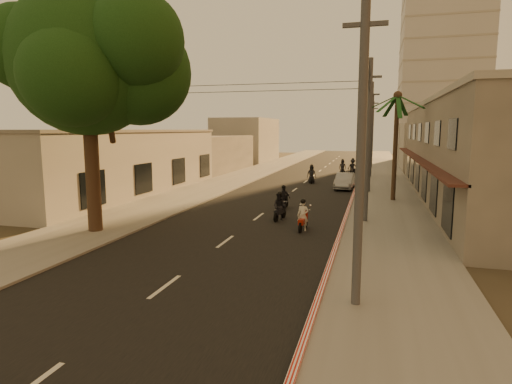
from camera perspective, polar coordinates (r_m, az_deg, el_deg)
ground at (r=18.36m, az=-6.24°, el=-8.19°), size 160.00×160.00×0.00m
road at (r=37.29m, az=5.17°, el=0.29°), size 10.00×140.00×0.02m
sidewalk_right at (r=36.71m, az=16.76°, el=-0.08°), size 5.00×140.00×0.12m
sidewalk_left at (r=39.30m, az=-5.65°, el=0.77°), size 5.00×140.00×0.12m
curb_stripe at (r=31.78m, az=12.62°, el=-1.12°), size 0.20×60.00×0.20m
shophouse_row at (r=35.16m, az=27.68°, el=4.84°), size 8.80×34.20×7.30m
left_building at (r=36.74m, az=-18.64°, el=3.82°), size 8.20×24.20×5.20m
distant_tower at (r=73.48m, az=23.52°, el=14.53°), size 12.10×12.10×28.00m
broadleaf_tree at (r=22.94m, az=-20.65°, el=16.01°), size 9.60×8.70×12.10m
palm_tree at (r=32.43m, az=18.34°, el=11.35°), size 5.00×5.00×8.20m
utility_poles at (r=36.36m, az=15.12°, el=10.14°), size 1.20×48.26×9.00m
filler_right at (r=61.83m, az=22.47°, el=5.66°), size 8.00×14.00×6.00m
filler_left_near at (r=54.46m, az=-6.78°, el=5.11°), size 8.00×14.00×4.40m
filler_left_far at (r=71.39m, az=-1.29°, el=6.96°), size 8.00×14.00×7.00m
scooter_red at (r=22.26m, az=6.28°, el=-3.27°), size 0.69×1.74×1.70m
scooter_mid_a at (r=24.66m, az=3.16°, el=-2.02°), size 0.98×1.74×1.71m
scooter_mid_b at (r=28.24m, az=3.70°, el=-0.81°), size 0.98×1.64×1.61m
scooter_far_a at (r=42.04m, az=7.41°, el=2.30°), size 1.01×1.89×1.86m
scooter_far_b at (r=51.36m, az=12.76°, el=3.29°), size 1.52×1.90×1.91m
parked_car at (r=38.51m, az=11.75°, el=1.44°), size 1.81×4.37×1.40m
scooter_far_c at (r=51.63m, az=11.46°, el=3.27°), size 1.03×1.78×1.77m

